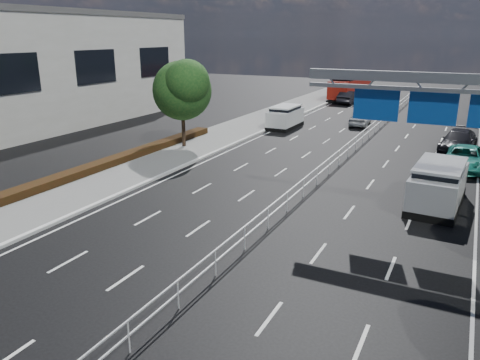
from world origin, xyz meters
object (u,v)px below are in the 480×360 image
at_px(overhead_gantry, 452,103).
at_px(parked_car_teal, 465,158).
at_px(parked_car_dark, 458,141).
at_px(silver_minivan, 438,185).
at_px(red_bus, 350,86).
at_px(near_car_silver, 360,118).
at_px(white_minivan, 285,117).
at_px(near_car_dark, 349,97).

xyz_separation_m(overhead_gantry, parked_car_teal, (0.77, 10.97, -4.88)).
bearing_deg(parked_car_dark, parked_car_teal, -77.36).
xyz_separation_m(silver_minivan, parked_car_dark, (0.43, 12.99, -0.31)).
bearing_deg(red_bus, near_car_silver, -69.43).
bearing_deg(white_minivan, overhead_gantry, -51.47).
bearing_deg(parked_car_dark, white_minivan, 174.60).
xyz_separation_m(overhead_gantry, red_bus, (-14.24, 41.67, -3.89)).
height_order(white_minivan, near_car_dark, white_minivan).
height_order(red_bus, parked_car_dark, red_bus).
bearing_deg(red_bus, white_minivan, -87.21).
bearing_deg(white_minivan, red_bus, 89.60).
relative_size(near_car_silver, parked_car_teal, 0.81).
bearing_deg(parked_car_teal, near_car_dark, 122.48).
xyz_separation_m(white_minivan, near_car_silver, (5.96, 4.41, -0.28)).
bearing_deg(parked_car_dark, silver_minivan, -86.03).
distance_m(overhead_gantry, silver_minivan, 5.35).
xyz_separation_m(parked_car_teal, parked_car_dark, (-0.58, 4.89, 0.06)).
height_order(white_minivan, parked_car_teal, white_minivan).
xyz_separation_m(near_car_silver, parked_car_dark, (8.87, -7.36, 0.06)).
xyz_separation_m(red_bus, silver_minivan, (14.00, -38.80, -0.62)).
bearing_deg(parked_car_teal, silver_minivan, -92.73).
height_order(near_car_dark, parked_car_dark, near_car_dark).
xyz_separation_m(overhead_gantry, near_car_dark, (-13.33, 37.36, -4.81)).
bearing_deg(near_car_silver, red_bus, -77.19).
distance_m(parked_car_teal, parked_car_dark, 4.93).
distance_m(silver_minivan, parked_car_dark, 13.01).
bearing_deg(red_bus, parked_car_teal, -60.14).
bearing_deg(parked_car_dark, red_bus, 125.05).
xyz_separation_m(red_bus, parked_car_dark, (14.43, -25.81, -0.93)).
distance_m(overhead_gantry, parked_car_dark, 16.58).
bearing_deg(white_minivan, near_car_silver, 37.10).
bearing_deg(white_minivan, parked_car_dark, -10.63).
xyz_separation_m(white_minivan, parked_car_teal, (15.42, -7.84, -0.28)).
relative_size(overhead_gantry, near_car_silver, 2.39).
bearing_deg(overhead_gantry, white_minivan, 127.91).
distance_m(white_minivan, near_car_dark, 18.59).
xyz_separation_m(white_minivan, red_bus, (0.41, 22.86, 0.71)).
relative_size(near_car_dark, parked_car_teal, 0.92).
xyz_separation_m(white_minivan, silver_minivan, (14.41, -15.94, 0.09)).
relative_size(white_minivan, silver_minivan, 0.86).
xyz_separation_m(near_car_silver, silver_minivan, (8.45, -20.35, 0.37)).
relative_size(near_car_dark, silver_minivan, 0.88).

